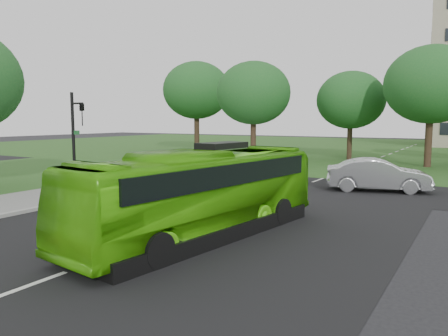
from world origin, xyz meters
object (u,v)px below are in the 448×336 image
tree_park_a (254,93)px  bus (202,193)px  sedan (378,175)px  tree_park_b (351,100)px  traffic_light (76,138)px  tree_park_f (196,90)px  tree_park_c (431,85)px

tree_park_a → bus: tree_park_a is taller
tree_park_a → sedan: size_ratio=1.74×
tree_park_b → traffic_light: bearing=-100.3°
sedan → traffic_light: 15.20m
tree_park_b → bus: 29.74m
tree_park_f → bus: bearing=-55.3°
tree_park_f → traffic_light: 32.02m
sedan → traffic_light: traffic_light is taller
tree_park_a → tree_park_c: size_ratio=0.95×
tree_park_a → tree_park_f: size_ratio=0.87×
tree_park_b → sedan: tree_park_b is taller
tree_park_b → tree_park_f: (-18.18, 1.43, 1.55)m
tree_park_a → tree_park_b: tree_park_a is taller
tree_park_f → sedan: tree_park_f is taller
tree_park_b → sedan: bearing=-70.6°
tree_park_a → sedan: tree_park_a is taller
tree_park_b → tree_park_c: bearing=-24.2°
bus → sedan: bus is taller
tree_park_a → traffic_light: 23.21m
tree_park_c → bus: (-3.93, -26.14, -5.03)m
tree_park_f → tree_park_a: bearing=-30.0°
tree_park_a → tree_park_c: (14.69, 1.47, 0.29)m
tree_park_a → bus: (10.76, -24.67, -4.74)m
tree_park_c → bus: 26.91m
tree_park_a → tree_park_f: bearing=150.0°
tree_park_c → tree_park_f: bearing=169.7°
sedan → bus: bearing=149.0°
tree_park_a → tree_park_b: (7.69, 4.62, -0.63)m
bus → traffic_light: (-8.04, 1.85, 1.52)m
traffic_light → bus: bearing=-13.4°
traffic_light → tree_park_f: bearing=114.1°
tree_park_f → sedan: (24.25, -18.63, -6.20)m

